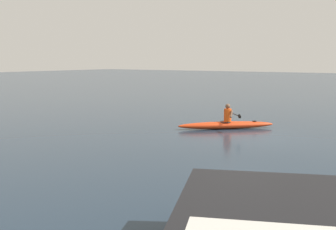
% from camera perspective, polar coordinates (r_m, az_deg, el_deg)
% --- Properties ---
extents(ground_plane, '(160.00, 160.00, 0.00)m').
position_cam_1_polar(ground_plane, '(16.59, 10.36, -2.86)').
color(ground_plane, '#1E2D3D').
extents(kayak, '(3.51, 3.32, 0.32)m').
position_cam_1_polar(kayak, '(18.14, 8.05, -1.39)').
color(kayak, red).
rests_on(kayak, ground).
extents(kayaker, '(1.67, 1.79, 0.78)m').
position_cam_1_polar(kayaker, '(18.10, 8.32, 0.17)').
color(kayaker, '#E04C14').
rests_on(kayaker, kayak).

